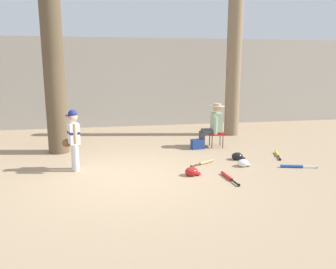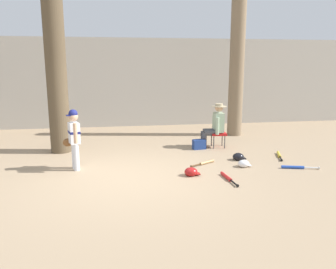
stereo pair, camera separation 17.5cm
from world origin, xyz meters
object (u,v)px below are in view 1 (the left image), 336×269
folding_stool (216,134)px  seated_spectator (213,124)px  handbag_beside_stool (197,144)px  batting_helmet_red (192,172)px  bat_yellow_trainer (277,154)px  tree_near_player (53,57)px  young_ballplayer (73,136)px  bat_wood_tan (205,162)px  bat_red_barrel (228,177)px  bat_blue_youth (294,166)px  batting_helmet_white (243,163)px  batting_helmet_black (237,156)px  tree_behind_spectator (234,60)px

folding_stool → seated_spectator: (-0.10, 0.01, 0.28)m
handbag_beside_stool → batting_helmet_red: size_ratio=1.06×
folding_stool → bat_yellow_trainer: (1.21, -1.16, -0.33)m
tree_near_player → bat_yellow_trainer: size_ratio=7.40×
young_ballplayer → bat_wood_tan: young_ballplayer is taller
bat_red_barrel → batting_helmet_red: (-0.66, 0.32, 0.05)m
tree_near_player → bat_blue_youth: (5.25, -2.35, -2.37)m
handbag_beside_stool → batting_helmet_white: (0.58, -1.72, -0.06)m
young_ballplayer → batting_helmet_red: (2.37, -0.83, -0.66)m
folding_stool → bat_blue_youth: (1.08, -2.17, -0.33)m
handbag_beside_stool → bat_blue_youth: 2.61m
seated_spectator → batting_helmet_black: seated_spectator is taller
bat_red_barrel → seated_spectator: bearing=78.7°
folding_stool → tree_behind_spectator: bearing=56.3°
folding_stool → batting_helmet_red: bearing=-119.4°
batting_helmet_black → batting_helmet_red: bearing=-145.3°
tree_near_player → handbag_beside_stool: (3.61, -0.32, -2.27)m
young_ballplayer → folding_stool: (3.65, 1.43, -0.38)m
batting_helmet_white → bat_yellow_trainer: bearing=30.2°
batting_helmet_black → handbag_beside_stool: bearing=119.1°
young_ballplayer → bat_yellow_trainer: young_ballplayer is taller
handbag_beside_stool → batting_helmet_black: bearing=-60.9°
bat_red_barrel → batting_helmet_white: (0.63, 0.72, 0.04)m
handbag_beside_stool → batting_helmet_red: 2.24m
young_ballplayer → batting_helmet_white: young_ballplayer is taller
young_ballplayer → batting_helmet_white: (3.66, -0.43, -0.67)m
bat_red_barrel → batting_helmet_black: (0.71, 1.27, 0.05)m
tree_near_player → tree_behind_spectator: size_ratio=1.01×
batting_helmet_black → bat_blue_youth: bearing=-40.7°
folding_stool → batting_helmet_white: bearing=-89.7°
tree_near_player → batting_helmet_black: tree_near_player is taller
bat_blue_youth → tree_near_player: bearing=155.9°
young_ballplayer → bat_yellow_trainer: 4.92m
bat_wood_tan → bat_blue_youth: same height
bat_yellow_trainer → batting_helmet_white: batting_helmet_white is taller
bat_yellow_trainer → handbag_beside_stool: bearing=150.0°
bat_wood_tan → batting_helmet_white: bearing=-23.4°
young_ballplayer → bat_red_barrel: 3.32m
bat_wood_tan → batting_helmet_white: 0.86m
tree_behind_spectator → batting_helmet_red: tree_behind_spectator is taller
folding_stool → batting_helmet_black: size_ratio=1.35×
folding_stool → seated_spectator: seated_spectator is taller
bat_yellow_trainer → bat_wood_tan: (-1.98, -0.36, 0.00)m
tree_near_player → folding_stool: bearing=-2.5°
tree_near_player → bat_blue_youth: 6.22m
handbag_beside_stool → batting_helmet_red: (-0.71, -2.12, -0.05)m
young_ballplayer → bat_wood_tan: (2.87, -0.08, -0.71)m
young_ballplayer → batting_helmet_black: bearing=1.8°
young_ballplayer → folding_stool: young_ballplayer is taller
bat_yellow_trainer → bat_wood_tan: 2.02m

